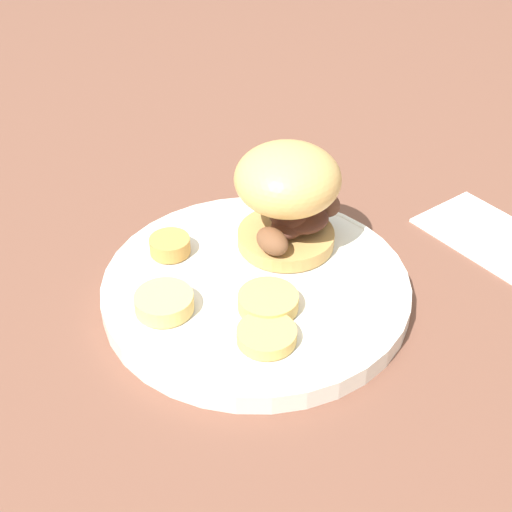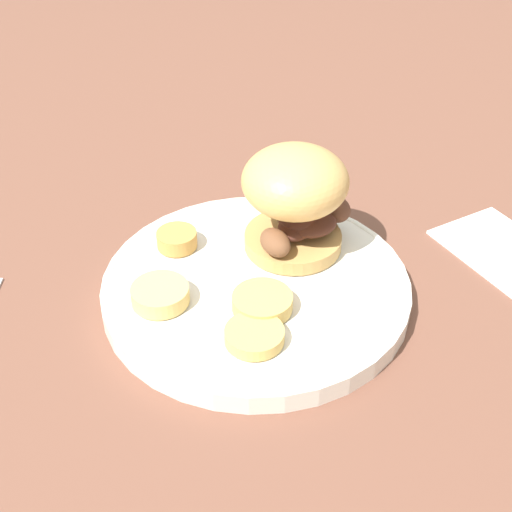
{
  "view_description": "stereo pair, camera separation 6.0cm",
  "coord_description": "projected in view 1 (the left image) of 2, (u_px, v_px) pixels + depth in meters",
  "views": [
    {
      "loc": [
        0.22,
        0.43,
        0.41
      ],
      "look_at": [
        0.0,
        0.0,
        0.04
      ],
      "focal_mm": 50.0,
      "sensor_mm": 36.0,
      "label": 1
    },
    {
      "loc": [
        0.17,
        0.45,
        0.41
      ],
      "look_at": [
        0.0,
        0.0,
        0.04
      ],
      "focal_mm": 50.0,
      "sensor_mm": 36.0,
      "label": 2
    }
  ],
  "objects": [
    {
      "name": "ground_plane",
      "position": [
        256.0,
        296.0,
        0.63
      ],
      "size": [
        4.0,
        4.0,
        0.0
      ],
      "primitive_type": "plane",
      "color": "brown"
    },
    {
      "name": "potato_round_1",
      "position": [
        268.0,
        302.0,
        0.59
      ],
      "size": [
        0.05,
        0.05,
        0.01
      ],
      "primitive_type": "cylinder",
      "color": "tan",
      "rests_on": "dinner_plate"
    },
    {
      "name": "potato_round_3",
      "position": [
        267.0,
        335.0,
        0.56
      ],
      "size": [
        0.05,
        0.05,
        0.01
      ],
      "primitive_type": "cylinder",
      "color": "tan",
      "rests_on": "dinner_plate"
    },
    {
      "name": "dinner_plate",
      "position": [
        256.0,
        287.0,
        0.62
      ],
      "size": [
        0.27,
        0.27,
        0.02
      ],
      "color": "white",
      "rests_on": "ground_plane"
    },
    {
      "name": "potato_round_0",
      "position": [
        164.0,
        302.0,
        0.58
      ],
      "size": [
        0.05,
        0.05,
        0.01
      ],
      "primitive_type": "cylinder",
      "color": "#DBB766",
      "rests_on": "dinner_plate"
    },
    {
      "name": "sandwich",
      "position": [
        290.0,
        195.0,
        0.63
      ],
      "size": [
        0.11,
        0.09,
        0.1
      ],
      "color": "tan",
      "rests_on": "dinner_plate"
    },
    {
      "name": "napkin",
      "position": [
        491.0,
        235.0,
        0.7
      ],
      "size": [
        0.11,
        0.15,
        0.01
      ],
      "primitive_type": "cube",
      "rotation": [
        0.0,
        0.0,
        1.73
      ],
      "color": "white",
      "rests_on": "ground_plane"
    },
    {
      "name": "potato_round_2",
      "position": [
        170.0,
        245.0,
        0.65
      ],
      "size": [
        0.04,
        0.04,
        0.01
      ],
      "primitive_type": "cylinder",
      "color": "#BC8942",
      "rests_on": "dinner_plate"
    }
  ]
}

